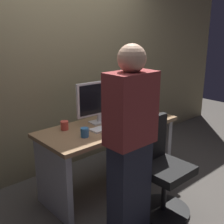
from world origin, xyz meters
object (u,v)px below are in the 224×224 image
Objects in this scene: cup_by_monitor at (65,125)px; cell_phone at (153,119)px; office_chair at (160,170)px; person_at_desk at (130,144)px; mouse at (128,121)px; desk at (109,144)px; monitor at (99,100)px; book_stack at (125,108)px; keyboard at (109,127)px; cup_near_keyboard at (85,132)px.

cup_by_monitor is 0.63× the size of cell_phone.
office_chair is 6.53× the size of cell_phone.
mouse is at bearing 46.19° from person_at_desk.
cup_by_monitor is at bearing 95.03° from person_at_desk.
office_chair is at bearing -82.02° from desk.
monitor is 6.00× the size of cup_by_monitor.
book_stack is at bearing -1.70° from cup_by_monitor.
cell_phone is at bearing -23.30° from cup_by_monitor.
monitor is 0.66m from cell_phone.
desk is 17.10× the size of cup_by_monitor.
cup_by_monitor is at bearing 178.30° from book_stack.
cell_phone is (0.52, -0.33, -0.25)m from monitor.
office_chair reaches higher than cell_phone.
book_stack is 0.38m from cell_phone.
monitor is 0.31m from keyboard.
mouse is (0.24, -0.19, -0.24)m from monitor.
cell_phone is at bearing 28.64° from person_at_desk.
cup_near_keyboard is at bearing -164.19° from desk.
cup_near_keyboard is 0.42× the size of book_stack.
cup_by_monitor reaches higher than keyboard.
monitor is at bearing 108.12° from desk.
cup_by_monitor is 0.84m from book_stack.
cup_by_monitor is (-0.65, 0.26, 0.03)m from mouse.
person_at_desk is at bearing -116.85° from keyboard.
cup_near_keyboard is 0.85m from book_stack.
office_chair is 0.81m from cup_near_keyboard.
monitor reaches higher than cell_phone.
book_stack is at bearing 18.65° from cup_near_keyboard.
monitor is at bearing -9.34° from cup_by_monitor.
book_stack is at bearing 26.07° from keyboard.
person_at_desk is 1.13m from book_stack.
keyboard is at bearing 105.25° from office_chair.
person_at_desk reaches higher than book_stack.
keyboard is at bearing -153.53° from book_stack.
cell_phone is (0.54, -0.14, -0.01)m from keyboard.
book_stack is (0.19, 0.24, 0.05)m from mouse.
cell_phone is (0.27, -0.13, -0.01)m from mouse.
desk is at bearing 97.98° from office_chair.
person_at_desk is at bearing -84.97° from cup_by_monitor.
monitor reaches higher than book_stack.
book_stack reaches higher than desk.
book_stack reaches higher than cup_by_monitor.
mouse is 0.70m from cup_by_monitor.
person_at_desk is at bearing -118.36° from desk.
person_at_desk is at bearing -132.54° from book_stack.
mouse is at bearing -21.05° from desk.
book_stack is (0.40, 0.16, 0.30)m from desk.
cup_by_monitor is at bearing 170.66° from monitor.
person_at_desk is at bearing -112.45° from monitor.
monitor is at bearing 32.00° from cup_near_keyboard.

